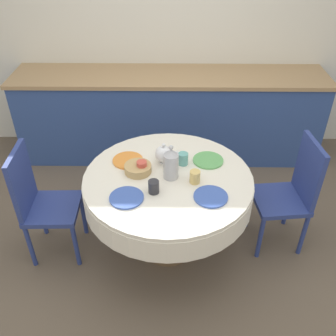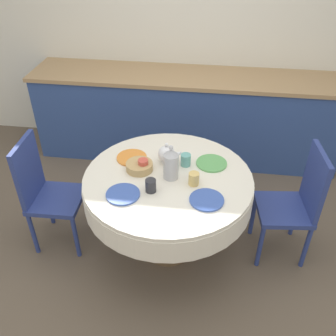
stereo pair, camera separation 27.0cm
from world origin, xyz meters
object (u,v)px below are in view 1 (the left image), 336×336
object	(u,v)px
chair_right	(40,200)
teapot	(164,154)
chair_left	(291,191)
coffee_carafe	(171,164)

from	to	relation	value
chair_right	teapot	bearing A→B (deg)	101.00
teapot	chair_left	bearing A→B (deg)	-4.42
chair_right	teapot	distance (m)	1.01
chair_left	teapot	world-z (taller)	chair_left
chair_right	coffee_carafe	distance (m)	1.05
chair_right	coffee_carafe	xyz separation A→B (m)	(1.00, 0.03, 0.33)
coffee_carafe	chair_right	bearing A→B (deg)	-178.45
chair_left	teapot	distance (m)	1.05
coffee_carafe	teapot	world-z (taller)	coffee_carafe
chair_left	coffee_carafe	world-z (taller)	coffee_carafe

